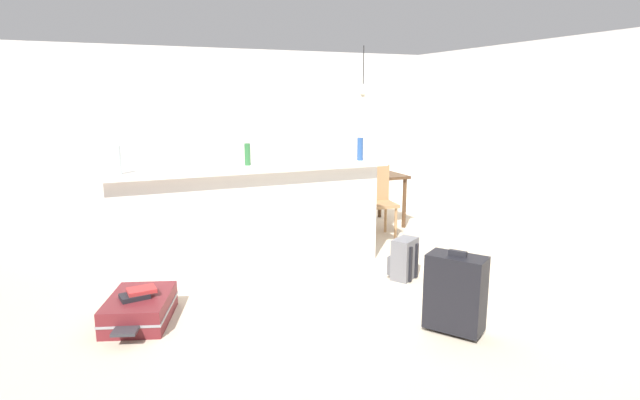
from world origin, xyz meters
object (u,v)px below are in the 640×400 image
dining_table (362,181)px  backpack_grey (404,259)px  suitcase_upright_black (455,293)px  book_stack (138,293)px  bottle_green (248,154)px  dining_chair_near_partition (378,197)px  bottle_blue (360,149)px  pendant_lamp (363,89)px  suitcase_flat_maroon (140,309)px  bottle_clear (117,160)px

dining_table → backpack_grey: 2.23m
suitcase_upright_black → book_stack: 2.55m
bottle_green → dining_chair_near_partition: bottle_green is taller
bottle_blue → book_stack: 2.75m
bottle_blue → dining_chair_near_partition: (0.70, 0.81, -0.74)m
pendant_lamp → suitcase_flat_maroon: pendant_lamp is taller
bottle_green → backpack_grey: (1.37, -0.85, -1.04)m
backpack_grey → book_stack: 2.56m
bottle_green → dining_table: (2.00, 1.24, -0.60)m
bottle_clear → bottle_green: bearing=6.9°
bottle_clear → suitcase_upright_black: bottle_clear is taller
dining_chair_near_partition → suitcase_flat_maroon: (-3.13, -1.58, -0.41)m
pendant_lamp → suitcase_upright_black: bearing=-105.6°
suitcase_flat_maroon → suitcase_upright_black: size_ratio=1.33×
pendant_lamp → suitcase_flat_maroon: 4.26m
dining_table → bottle_clear: bearing=-156.7°
bottle_clear → dining_chair_near_partition: bottle_clear is taller
suitcase_flat_maroon → book_stack: book_stack is taller
book_stack → dining_chair_near_partition: bearing=27.0°
bottle_green → backpack_grey: bottle_green is taller
bottle_blue → dining_table: size_ratio=0.23×
bottle_green → backpack_grey: bearing=-31.8°
dining_table → pendant_lamp: 1.28m
suitcase_upright_black → backpack_grey: 1.23m
dining_chair_near_partition → book_stack: (-3.14, -1.60, -0.26)m
bottle_blue → suitcase_flat_maroon: bearing=-162.4°
bottle_green → book_stack: 1.78m
dining_chair_near_partition → book_stack: 3.53m
backpack_grey → bottle_green: bearing=148.2°
suitcase_upright_black → suitcase_flat_maroon: bearing=152.5°
dining_table → dining_chair_near_partition: dining_chair_near_partition is taller
dining_chair_near_partition → backpack_grey: dining_chair_near_partition is taller
bottle_blue → pendant_lamp: 1.72m
bottle_clear → book_stack: 1.25m
suitcase_upright_black → backpack_grey: bearing=76.3°
bottle_clear → book_stack: size_ratio=0.88×
bottle_green → pendant_lamp: 2.49m
bottle_green → backpack_grey: size_ratio=0.54×
suitcase_flat_maroon → backpack_grey: backpack_grey is taller
bottle_blue → backpack_grey: size_ratio=0.59×
pendant_lamp → backpack_grey: pendant_lamp is taller
suitcase_flat_maroon → backpack_grey: 2.55m
pendant_lamp → book_stack: pendant_lamp is taller
suitcase_flat_maroon → book_stack: (-0.01, -0.02, 0.15)m
suitcase_upright_black → backpack_grey: size_ratio=1.60×
dining_chair_near_partition → book_stack: size_ratio=3.13×
dining_table → book_stack: dining_table is taller
bottle_clear → backpack_grey: bottle_clear is taller
suitcase_flat_maroon → suitcase_upright_black: (2.26, -1.18, 0.22)m
suitcase_upright_black → book_stack: bearing=153.0°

